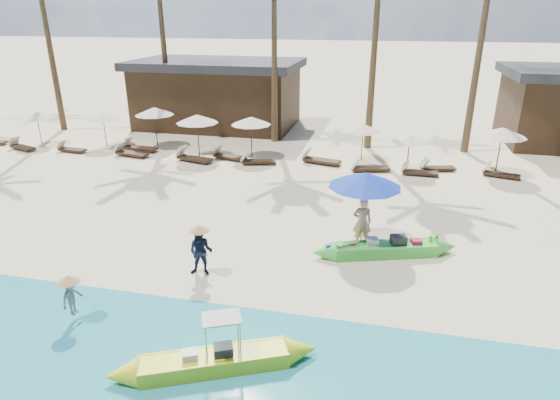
% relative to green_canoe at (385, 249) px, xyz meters
% --- Properties ---
extents(ground, '(240.00, 240.00, 0.00)m').
position_rel_green_canoe_xyz_m(ground, '(-3.34, -1.23, -0.22)').
color(ground, beige).
rests_on(ground, ground).
extents(wet_sand_strip, '(240.00, 4.50, 0.01)m').
position_rel_green_canoe_xyz_m(wet_sand_strip, '(-3.34, -6.23, -0.22)').
color(wet_sand_strip, tan).
rests_on(wet_sand_strip, ground).
extents(green_canoe, '(5.09, 1.95, 0.67)m').
position_rel_green_canoe_xyz_m(green_canoe, '(0.00, 0.00, 0.00)').
color(green_canoe, green).
rests_on(green_canoe, ground).
extents(yellow_canoe, '(4.79, 2.41, 1.33)m').
position_rel_green_canoe_xyz_m(yellow_canoe, '(-3.51, -6.06, -0.01)').
color(yellow_canoe, yellow).
rests_on(yellow_canoe, ground).
extents(tourist, '(0.67, 0.50, 1.69)m').
position_rel_green_canoe_xyz_m(tourist, '(-0.79, 0.53, 0.62)').
color(tourist, tan).
rests_on(tourist, ground).
extents(vendor_green, '(0.77, 0.64, 1.47)m').
position_rel_green_canoe_xyz_m(vendor_green, '(-5.25, -2.36, 0.51)').
color(vendor_green, '#121B32').
rests_on(vendor_green, ground).
extents(vendor_yellow, '(0.44, 0.68, 0.98)m').
position_rel_green_canoe_xyz_m(vendor_yellow, '(-7.56, -5.15, 0.45)').
color(vendor_yellow, gray).
rests_on(vendor_yellow, ground).
extents(blue_umbrella, '(2.35, 2.35, 2.53)m').
position_rel_green_canoe_xyz_m(blue_umbrella, '(-0.79, 0.62, 2.06)').
color(blue_umbrella, '#99999E').
rests_on(blue_umbrella, ground).
extents(resort_parasol_1, '(1.85, 1.85, 1.90)m').
position_rel_green_canoe_xyz_m(resort_parasol_1, '(-19.84, 9.29, 1.49)').
color(resort_parasol_1, '#342415').
rests_on(resort_parasol_1, ground).
extents(lounger_1_right, '(1.86, 1.08, 0.60)m').
position_rel_green_canoe_xyz_m(lounger_1_right, '(-20.18, 8.05, -0.02)').
color(lounger_1_right, '#342415').
rests_on(lounger_1_right, ground).
extents(resort_parasol_2, '(1.85, 1.85, 1.91)m').
position_rel_green_canoe_xyz_m(resort_parasol_2, '(-15.91, 9.78, 1.50)').
color(resort_parasol_2, '#342415').
rests_on(resort_parasol_2, ground).
extents(lounger_2_left, '(1.69, 0.66, 0.56)m').
position_rel_green_canoe_xyz_m(lounger_2_left, '(-17.17, 8.23, -0.04)').
color(lounger_2_left, '#342415').
rests_on(lounger_2_left, ground).
extents(resort_parasol_3, '(2.18, 2.18, 2.24)m').
position_rel_green_canoe_xyz_m(resort_parasol_3, '(-13.04, 10.42, 1.80)').
color(resort_parasol_3, '#342415').
rests_on(resort_parasol_3, ground).
extents(lounger_3_left, '(1.99, 0.91, 0.65)m').
position_rel_green_canoe_xyz_m(lounger_3_left, '(-13.56, 8.24, -0.01)').
color(lounger_3_left, '#342415').
rests_on(lounger_3_left, ground).
extents(lounger_3_right, '(2.06, 0.85, 0.68)m').
position_rel_green_canoe_xyz_m(lounger_3_right, '(-13.63, 9.25, 0.00)').
color(lounger_3_right, '#342415').
rests_on(lounger_3_right, ground).
extents(resort_parasol_4, '(2.21, 2.21, 2.28)m').
position_rel_green_canoe_xyz_m(resort_parasol_4, '(-9.87, 8.95, 1.83)').
color(resort_parasol_4, '#342415').
rests_on(resort_parasol_4, ground).
extents(lounger_4_left, '(2.07, 1.11, 0.67)m').
position_rel_green_canoe_xyz_m(lounger_4_left, '(-9.91, 8.08, 0.00)').
color(lounger_4_left, '#342415').
rests_on(lounger_4_left, ground).
extents(lounger_4_right, '(1.93, 1.04, 0.63)m').
position_rel_green_canoe_xyz_m(lounger_4_right, '(-8.25, 8.87, -0.01)').
color(lounger_4_right, '#342415').
rests_on(lounger_4_right, ground).
extents(resort_parasol_5, '(2.10, 2.10, 2.16)m').
position_rel_green_canoe_xyz_m(resort_parasol_5, '(-7.13, 9.56, 1.72)').
color(resort_parasol_5, '#342415').
rests_on(resort_parasol_5, ground).
extents(lounger_5_left, '(1.87, 0.97, 0.61)m').
position_rel_green_canoe_xyz_m(lounger_5_left, '(-6.53, 8.33, -0.02)').
color(lounger_5_left, '#342415').
rests_on(lounger_5_left, ground).
extents(resort_parasol_6, '(1.87, 1.87, 1.93)m').
position_rel_green_canoe_xyz_m(resort_parasol_6, '(-1.38, 10.18, 1.51)').
color(resort_parasol_6, '#342415').
rests_on(resort_parasol_6, ground).
extents(lounger_6_left, '(2.09, 1.05, 0.68)m').
position_rel_green_canoe_xyz_m(lounger_6_left, '(-3.45, 9.18, 0.00)').
color(lounger_6_left, '#342415').
rests_on(lounger_6_left, ground).
extents(lounger_6_right, '(1.97, 1.03, 0.64)m').
position_rel_green_canoe_xyz_m(lounger_6_right, '(-0.95, 8.43, -0.01)').
color(lounger_6_right, '#342415').
rests_on(lounger_6_right, ground).
extents(resort_parasol_7, '(1.77, 1.77, 1.83)m').
position_rel_green_canoe_xyz_m(resort_parasol_7, '(0.90, 8.87, 1.42)').
color(resort_parasol_7, '#342415').
rests_on(resort_parasol_7, ground).
extents(lounger_7_left, '(1.73, 0.56, 0.58)m').
position_rel_green_canoe_xyz_m(lounger_7_left, '(1.37, 8.38, -0.03)').
color(lounger_7_left, '#342415').
rests_on(lounger_7_left, ground).
extents(lounger_7_right, '(1.79, 0.94, 0.58)m').
position_rel_green_canoe_xyz_m(lounger_7_right, '(2.27, 9.22, -0.03)').
color(lounger_7_right, '#342415').
rests_on(lounger_7_right, ground).
extents(resort_parasol_8, '(2.20, 2.20, 2.26)m').
position_rel_green_canoe_xyz_m(resort_parasol_8, '(5.03, 9.38, 1.82)').
color(resort_parasol_8, '#342415').
rests_on(resort_parasol_8, ground).
extents(lounger_8_left, '(1.76, 0.94, 0.57)m').
position_rel_green_canoe_xyz_m(lounger_8_left, '(5.10, 8.94, -0.03)').
color(lounger_8_left, '#342415').
rests_on(lounger_8_left, ground).
extents(pavilion_west, '(10.80, 6.60, 4.30)m').
position_rel_green_canoe_xyz_m(pavilion_west, '(-11.34, 16.27, 1.97)').
color(pavilion_west, '#342415').
rests_on(pavilion_west, ground).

